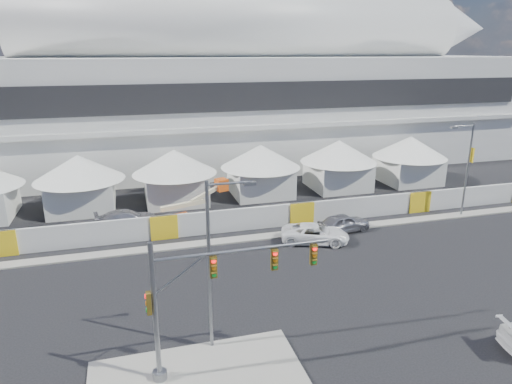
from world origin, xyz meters
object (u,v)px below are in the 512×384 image
object	(u,v)px
pickup_curb	(315,234)
streetlight_curb	(466,163)
lot_car_c	(127,219)
traffic_mast	(197,300)
sedan_silver	(344,223)
streetlight_median	(214,255)
boom_lift	(178,219)

from	to	relation	value
pickup_curb	streetlight_curb	distance (m)	16.19
lot_car_c	pickup_curb	bearing A→B (deg)	-124.89
pickup_curb	lot_car_c	xyz separation A→B (m)	(-14.53, 7.57, 0.02)
traffic_mast	streetlight_curb	size ratio (longest dim) A/B	0.98
sedan_silver	streetlight_curb	xyz separation A→B (m)	(12.25, 0.62, 4.25)
traffic_mast	streetlight_median	xyz separation A→B (m)	(1.16, 1.84, 1.27)
boom_lift	streetlight_median	bearing A→B (deg)	-108.75
pickup_curb	lot_car_c	bearing A→B (deg)	83.66
lot_car_c	streetlight_median	xyz separation A→B (m)	(4.26, -18.78, 4.47)
pickup_curb	traffic_mast	world-z (taller)	traffic_mast
lot_car_c	streetlight_median	bearing A→B (deg)	-174.58
traffic_mast	boom_lift	xyz separation A→B (m)	(1.16, 18.56, -2.93)
sedan_silver	traffic_mast	xyz separation A→B (m)	(-14.65, -14.53, 3.18)
streetlight_curb	boom_lift	xyz separation A→B (m)	(-25.74, 3.42, -4.00)
sedan_silver	streetlight_median	size ratio (longest dim) A/B	0.52
lot_car_c	streetlight_curb	bearing A→B (deg)	-107.73
streetlight_median	boom_lift	world-z (taller)	streetlight_median
sedan_silver	streetlight_median	distance (m)	19.05
streetlight_median	streetlight_curb	xyz separation A→B (m)	(25.74, 13.30, -0.21)
streetlight_median	boom_lift	size ratio (longest dim) A/B	1.13
sedan_silver	boom_lift	size ratio (longest dim) A/B	0.59
pickup_curb	boom_lift	bearing A→B (deg)	82.95
sedan_silver	streetlight_curb	distance (m)	12.98
streetlight_curb	sedan_silver	bearing A→B (deg)	-177.12
lot_car_c	boom_lift	size ratio (longest dim) A/B	0.68
boom_lift	streetlight_curb	bearing A→B (deg)	-26.31
sedan_silver	traffic_mast	bearing A→B (deg)	125.78
sedan_silver	boom_lift	world-z (taller)	boom_lift
lot_car_c	traffic_mast	bearing A→B (deg)	-178.82
pickup_curb	streetlight_median	bearing A→B (deg)	158.72
sedan_silver	boom_lift	xyz separation A→B (m)	(-13.49, 4.03, 0.25)
streetlight_median	lot_car_c	bearing A→B (deg)	102.79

